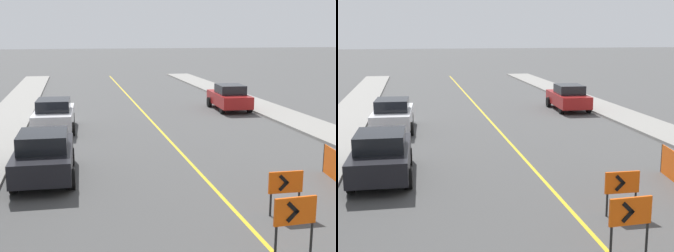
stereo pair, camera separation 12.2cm
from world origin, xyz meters
The scene contains 7 objects.
lane_stripe centered at (0.00, 30.00, 0.00)m, with size 0.12×60.01×0.01m.
sidewalk_right centered at (7.68, 30.00, 0.06)m, with size 2.43×60.01×0.13m.
arrow_barricade_primary centered at (0.31, 16.53, 0.98)m, with size 0.96×0.11×1.36m.
arrow_barricade_secondary centered at (1.18, 18.79, 0.84)m, with size 0.94×0.09×1.19m.
parked_car_curb_near centered at (-5.16, 23.33, 0.80)m, with size 1.94×4.34×1.59m.
parked_car_curb_mid centered at (-5.07, 31.05, 0.80)m, with size 1.98×4.37×1.59m.
parked_car_curb_far centered at (5.35, 35.36, 0.80)m, with size 2.02×4.39×1.59m.
Camera 1 is at (-4.19, 8.00, 4.73)m, focal length 50.00 mm.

